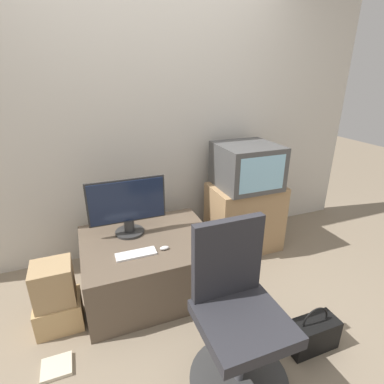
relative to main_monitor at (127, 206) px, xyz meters
The scene contains 13 objects.
ground_plane 1.11m from the main_monitor, 68.28° to the right, with size 12.00×12.00×0.00m, color #7F705B.
wall_back 0.87m from the main_monitor, 56.99° to the left, with size 4.40×0.05×2.60m.
desk 0.49m from the main_monitor, 53.58° to the right, with size 1.00×0.84×0.44m.
side_stand 1.18m from the main_monitor, ahead, with size 0.66×0.45×0.65m.
main_monitor is the anchor object (origin of this frame).
keyboard 0.40m from the main_monitor, 92.54° to the right, with size 0.28×0.10×0.01m.
mouse 0.44m from the main_monitor, 60.08° to the right, with size 0.07×0.04×0.03m.
crt_tv 1.13m from the main_monitor, ahead, with size 0.53×0.52×0.39m.
office_chair 1.18m from the main_monitor, 70.51° to the right, with size 0.56×0.56×0.94m.
cardboard_box_lower 0.86m from the main_monitor, 150.54° to the right, with size 0.30×0.25×0.21m.
cardboard_box_upper 0.73m from the main_monitor, 150.54° to the right, with size 0.25×0.23×0.28m.
handbag 1.54m from the main_monitor, 49.80° to the right, with size 0.32×0.15×0.31m.
book 1.11m from the main_monitor, 131.11° to the right, with size 0.17×0.16×0.02m.
Camera 1 is at (-0.62, -1.31, 1.64)m, focal length 28.00 mm.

